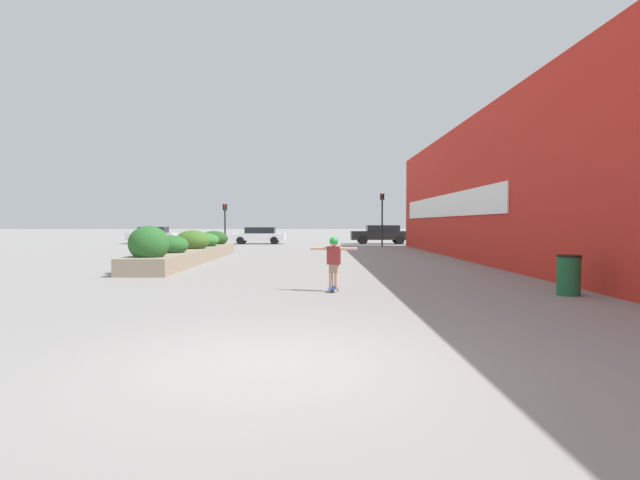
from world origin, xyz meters
TOP-DOWN VIEW (x-y plane):
  - ground_plane at (0.00, 0.00)m, footprint 300.00×300.00m
  - building_wall_right at (7.54, 11.72)m, footprint 0.67×39.28m
  - planter_box at (-4.93, 15.89)m, footprint 1.68×12.82m
  - skateboard at (0.98, 6.21)m, footprint 0.31×0.60m
  - skateboarder at (0.98, 6.21)m, footprint 1.14×0.33m
  - trash_bin at (6.40, 5.56)m, footprint 0.54×0.54m
  - car_leftmost at (-4.17, 34.93)m, footprint 4.37×1.87m
  - car_center_left at (-13.00, 35.27)m, footprint 3.83×1.86m
  - car_center_right at (5.79, 34.61)m, footprint 4.73×1.88m
  - traffic_light_left at (-5.98, 29.70)m, footprint 0.28×0.30m
  - traffic_light_right at (5.25, 29.68)m, footprint 0.28×0.30m

SIDE VIEW (x-z plane):
  - ground_plane at x=0.00m, z-range 0.00..0.00m
  - skateboard at x=0.98m, z-range 0.02..0.12m
  - trash_bin at x=6.40m, z-range 0.00..0.94m
  - planter_box at x=-4.93m, z-range -0.26..1.33m
  - car_leftmost at x=-4.17m, z-range 0.04..1.40m
  - car_center_left at x=-13.00m, z-range 0.05..1.44m
  - car_center_right at x=5.79m, z-range 0.06..1.59m
  - skateboarder at x=0.98m, z-range 0.23..1.46m
  - traffic_light_left at x=-5.98m, z-range 0.58..3.64m
  - traffic_light_right at x=5.25m, z-range 0.66..4.48m
  - building_wall_right at x=7.54m, z-range 0.00..6.29m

